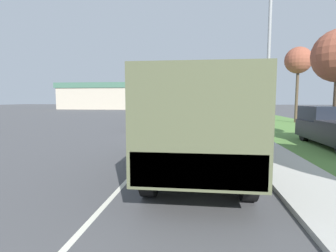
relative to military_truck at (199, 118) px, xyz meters
name	(u,v)px	position (x,y,z in m)	size (l,w,h in m)	color
ground_plane	(187,114)	(-1.84, 31.11, -1.57)	(180.00, 180.00, 0.00)	#4C4C4F
lane_centre_stripe	(187,114)	(-1.84, 31.11, -1.57)	(0.12, 120.00, 0.00)	silver
sidewalk_right	(218,114)	(2.66, 31.11, -1.51)	(1.80, 120.00, 0.12)	beige
grass_strip_right	(249,115)	(7.06, 31.11, -1.56)	(7.00, 120.00, 0.02)	#56843D
military_truck	(199,118)	(0.00, 0.00, 0.00)	(2.38, 7.28, 2.73)	#545B3D
car_nearest_ahead	(152,120)	(-3.28, 10.15, -0.84)	(1.87, 4.41, 1.63)	silver
car_second_ahead	(166,113)	(-3.93, 22.49, -0.92)	(1.72, 4.12, 1.43)	#336B3D
car_third_ahead	(199,110)	(-0.08, 31.50, -0.87)	(1.82, 4.58, 1.55)	navy
car_fourth_ahead	(182,107)	(-3.53, 43.25, -0.81)	(1.85, 4.62, 1.70)	silver
lamp_post	(264,47)	(2.70, 4.03, 2.78)	(1.69, 0.24, 7.11)	gray
tree_far_right	(298,61)	(8.96, 18.04, 4.12)	(2.42, 2.42, 6.95)	#4C3D2D
building_distant	(104,96)	(-23.05, 53.51, 1.50)	(20.02, 10.16, 6.07)	#B2A893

